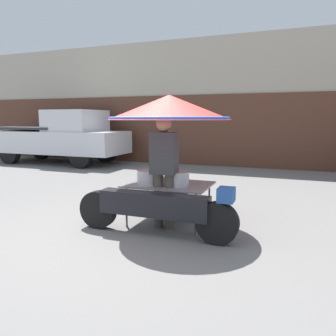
{
  "coord_description": "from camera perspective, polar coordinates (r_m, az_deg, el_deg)",
  "views": [
    {
      "loc": [
        2.12,
        -4.0,
        1.6
      ],
      "look_at": [
        0.38,
        0.53,
        0.86
      ],
      "focal_mm": 35.0,
      "sensor_mm": 36.0,
      "label": 1
    }
  ],
  "objects": [
    {
      "name": "pickup_truck",
      "position": [
        12.4,
        -18.14,
        5.06
      ],
      "size": [
        5.03,
        1.84,
        1.9
      ],
      "color": "black",
      "rests_on": "ground"
    },
    {
      "name": "ground_plane",
      "position": [
        4.8,
        -6.68,
        -10.9
      ],
      "size": [
        36.0,
        36.0,
        0.0
      ],
      "primitive_type": "plane",
      "color": "slate"
    },
    {
      "name": "vendor_person",
      "position": [
        4.72,
        -0.71,
        0.25
      ],
      "size": [
        0.38,
        0.22,
        1.63
      ],
      "color": "#4C473D",
      "rests_on": "ground"
    },
    {
      "name": "shopfront_building",
      "position": [
        12.16,
        11.14,
        10.92
      ],
      "size": [
        28.0,
        2.06,
        4.28
      ],
      "color": "#B2A893",
      "rests_on": "ground"
    },
    {
      "name": "vendor_motorcycle_cart",
      "position": [
        4.83,
        -0.07,
        7.37
      ],
      "size": [
        2.33,
        1.82,
        1.94
      ],
      "color": "black",
      "rests_on": "ground"
    }
  ]
}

